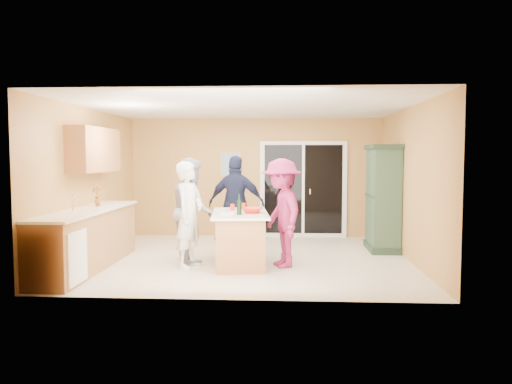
# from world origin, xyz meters

# --- Properties ---
(floor) EXTENTS (5.50, 5.50, 0.00)m
(floor) POSITION_xyz_m (0.00, 0.00, 0.00)
(floor) COLOR beige
(floor) RESTS_ON ground
(ceiling) EXTENTS (5.50, 5.00, 0.10)m
(ceiling) POSITION_xyz_m (0.00, 0.00, 2.60)
(ceiling) COLOR silver
(ceiling) RESTS_ON wall_back
(wall_back) EXTENTS (5.50, 0.10, 2.60)m
(wall_back) POSITION_xyz_m (0.00, 2.50, 1.30)
(wall_back) COLOR tan
(wall_back) RESTS_ON ground
(wall_front) EXTENTS (5.50, 0.10, 2.60)m
(wall_front) POSITION_xyz_m (0.00, -2.50, 1.30)
(wall_front) COLOR tan
(wall_front) RESTS_ON ground
(wall_left) EXTENTS (0.10, 5.00, 2.60)m
(wall_left) POSITION_xyz_m (-2.75, 0.00, 1.30)
(wall_left) COLOR tan
(wall_left) RESTS_ON ground
(wall_right) EXTENTS (0.10, 5.00, 2.60)m
(wall_right) POSITION_xyz_m (2.75, 0.00, 1.30)
(wall_right) COLOR tan
(wall_right) RESTS_ON ground
(left_cabinet_run) EXTENTS (0.65, 3.05, 1.24)m
(left_cabinet_run) POSITION_xyz_m (-2.45, -1.05, 0.46)
(left_cabinet_run) COLOR #A26F3F
(left_cabinet_run) RESTS_ON floor
(upper_cabinets) EXTENTS (0.35, 1.60, 0.75)m
(upper_cabinets) POSITION_xyz_m (-2.58, -0.20, 1.88)
(upper_cabinets) COLOR #A26F3F
(upper_cabinets) RESTS_ON wall_left
(sliding_door) EXTENTS (1.90, 0.07, 2.10)m
(sliding_door) POSITION_xyz_m (1.05, 2.46, 1.05)
(sliding_door) COLOR silver
(sliding_door) RESTS_ON floor
(framed_picture) EXTENTS (0.46, 0.04, 0.56)m
(framed_picture) POSITION_xyz_m (-0.55, 2.48, 1.60)
(framed_picture) COLOR tan
(framed_picture) RESTS_ON wall_back
(kitchen_island) EXTENTS (1.05, 1.71, 0.86)m
(kitchen_island) POSITION_xyz_m (-0.08, -0.47, 0.40)
(kitchen_island) COLOR #A26F3F
(kitchen_island) RESTS_ON floor
(green_hutch) EXTENTS (0.57, 1.08, 1.98)m
(green_hutch) POSITION_xyz_m (2.49, 0.95, 0.97)
(green_hutch) COLOR #1E3122
(green_hutch) RESTS_ON floor
(woman_white) EXTENTS (0.56, 0.70, 1.68)m
(woman_white) POSITION_xyz_m (-0.87, -0.71, 0.84)
(woman_white) COLOR silver
(woman_white) RESTS_ON floor
(woman_grey) EXTENTS (0.91, 1.02, 1.75)m
(woman_grey) POSITION_xyz_m (-0.91, -0.23, 0.87)
(woman_grey) COLOR #9B9B9D
(woman_grey) RESTS_ON floor
(woman_navy) EXTENTS (1.09, 0.55, 1.78)m
(woman_navy) POSITION_xyz_m (-0.25, 0.66, 0.89)
(woman_navy) COLOR #191B37
(woman_navy) RESTS_ON floor
(woman_magenta) EXTENTS (0.98, 1.27, 1.73)m
(woman_magenta) POSITION_xyz_m (0.60, -0.58, 0.87)
(woman_magenta) COLOR #9A2154
(woman_magenta) RESTS_ON floor
(serving_bowl) EXTENTS (0.37, 0.37, 0.09)m
(serving_bowl) POSITION_xyz_m (0.12, -0.52, 0.90)
(serving_bowl) COLOR red
(serving_bowl) RESTS_ON kitchen_island
(tulip_vase) EXTENTS (0.20, 0.16, 0.35)m
(tulip_vase) POSITION_xyz_m (-2.45, -0.45, 1.11)
(tulip_vase) COLOR red
(tulip_vase) RESTS_ON left_cabinet_run
(tumbler_near) EXTENTS (0.10, 0.10, 0.11)m
(tumbler_near) POSITION_xyz_m (-0.23, -0.21, 0.91)
(tumbler_near) COLOR red
(tumbler_near) RESTS_ON kitchen_island
(tumbler_far) EXTENTS (0.10, 0.10, 0.11)m
(tumbler_far) POSITION_xyz_m (-0.06, -0.02, 0.91)
(tumbler_far) COLOR red
(tumbler_far) RESTS_ON kitchen_island
(wine_bottle) EXTENTS (0.08, 0.08, 0.33)m
(wine_bottle) POSITION_xyz_m (-0.06, -0.80, 0.98)
(wine_bottle) COLOR black
(wine_bottle) RESTS_ON kitchen_island
(white_plate) EXTENTS (0.31, 0.31, 0.02)m
(white_plate) POSITION_xyz_m (-0.26, -0.68, 0.87)
(white_plate) COLOR white
(white_plate) RESTS_ON kitchen_island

